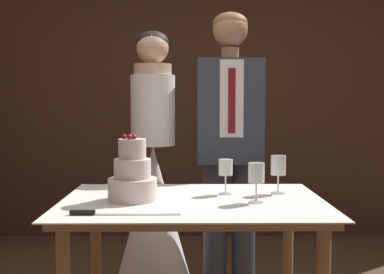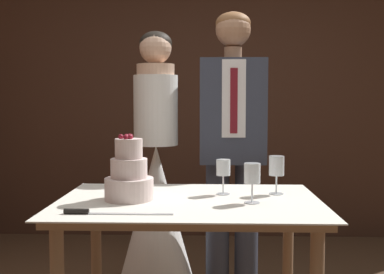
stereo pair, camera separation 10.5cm
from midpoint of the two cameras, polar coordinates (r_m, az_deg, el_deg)
name	(u,v)px [view 1 (the left image)]	position (r m, az deg, el deg)	size (l,w,h in m)	color
wall_back	(199,92)	(4.51, 0.22, 5.32)	(5.28, 0.12, 2.70)	#472B1E
cake_table	(193,222)	(2.25, -1.26, -10.02)	(1.21, 0.85, 0.81)	#8E6B4C
tiered_cake	(133,177)	(2.22, -8.42, -4.68)	(0.22, 0.22, 0.30)	beige
cake_knife	(104,213)	(1.98, -11.93, -8.83)	(0.44, 0.02, 0.02)	silver
wine_glass_near	(226,169)	(2.35, 2.72, -3.84)	(0.07, 0.07, 0.17)	silver
wine_glass_middle	(256,175)	(2.16, 6.25, -4.50)	(0.07, 0.07, 0.18)	silver
wine_glass_far	(278,166)	(2.39, 8.95, -3.47)	(0.07, 0.07, 0.19)	silver
bride	(153,201)	(3.12, -5.57, -7.59)	(0.54, 0.54, 1.70)	white
groom	(230,137)	(3.05, 3.50, -0.06)	(0.41, 0.25, 1.82)	#333847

